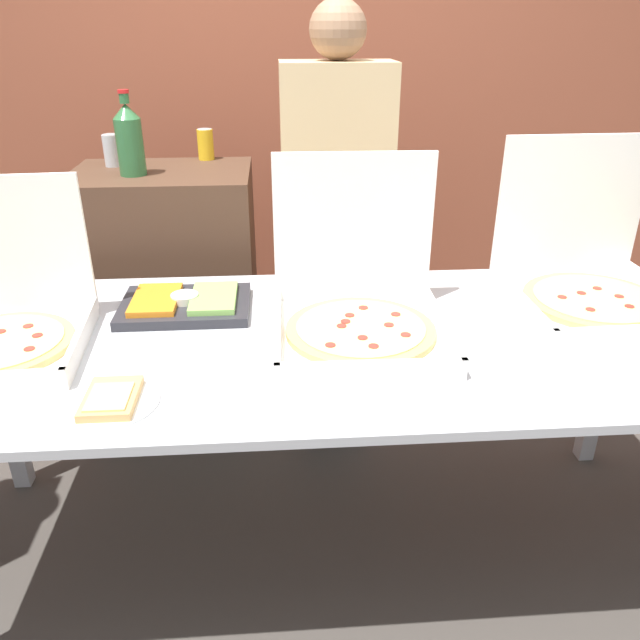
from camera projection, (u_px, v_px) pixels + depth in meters
ground_plane at (320, 551)px, 2.13m from camera, size 16.00×16.00×0.00m
brick_wall_behind at (295, 74)px, 3.05m from camera, size 10.00×0.06×2.80m
buffet_table at (320, 361)px, 1.81m from camera, size 2.36×0.97×0.83m
pizza_box_near_left at (359, 304)px, 1.77m from camera, size 0.49×0.50×0.47m
pizza_box_far_right at (589, 276)px, 1.96m from camera, size 0.51×0.52×0.49m
pizza_box_near_right at (2, 320)px, 1.69m from camera, size 0.47×0.48×0.43m
paper_plate_front_right at (111, 400)px, 1.45m from camera, size 0.22×0.22×0.03m
veggie_tray at (185, 304)px, 1.92m from camera, size 0.39×0.28×0.05m
sideboard_podium at (174, 302)px, 2.66m from camera, size 0.69×0.51×1.11m
soda_bottle at (129, 139)px, 2.29m from camera, size 0.10×0.10×0.30m
soda_can_silver at (112, 150)px, 2.47m from camera, size 0.07×0.07×0.12m
soda_can_colored at (206, 144)px, 2.59m from camera, size 0.07×0.07×0.12m
person_guest_plaid at (336, 236)px, 2.39m from camera, size 0.40×0.22×1.71m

